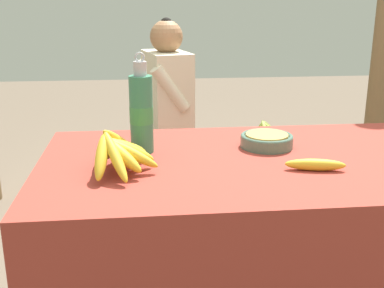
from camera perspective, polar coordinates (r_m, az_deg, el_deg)
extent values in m
cube|color=maroon|center=(1.71, 7.46, -13.10)|extent=(1.40, 0.79, 0.71)
sphere|color=#4C381E|center=(1.43, -10.17, -0.86)|extent=(0.05, 0.05, 0.05)
ellipsoid|color=gold|center=(1.37, -10.66, -1.46)|extent=(0.05, 0.15, 0.13)
ellipsoid|color=gold|center=(1.37, -9.11, -1.43)|extent=(0.10, 0.16, 0.14)
ellipsoid|color=gold|center=(1.39, -8.33, -1.28)|extent=(0.15, 0.12, 0.11)
ellipsoid|color=gold|center=(1.41, -7.43, -0.99)|extent=(0.18, 0.07, 0.11)
ellipsoid|color=gold|center=(1.44, -7.59, -0.65)|extent=(0.17, 0.07, 0.11)
ellipsoid|color=gold|center=(1.46, -8.04, -0.36)|extent=(0.16, 0.14, 0.11)
ellipsoid|color=gold|center=(1.48, -8.48, 0.14)|extent=(0.12, 0.17, 0.14)
ellipsoid|color=gold|center=(1.49, -10.27, -0.29)|extent=(0.05, 0.17, 0.09)
cylinder|color=#4C6B5B|center=(1.68, 8.83, 0.28)|extent=(0.18, 0.18, 0.04)
torus|color=#4C6B5B|center=(1.67, 8.86, 0.89)|extent=(0.18, 0.18, 0.01)
cylinder|color=#BC8942|center=(1.67, 8.87, 1.02)|extent=(0.15, 0.15, 0.01)
cylinder|color=#337556|center=(1.59, -6.01, 3.48)|extent=(0.08, 0.08, 0.26)
cylinder|color=#38844C|center=(1.59, -6.01, 3.48)|extent=(0.08, 0.08, 0.06)
cylinder|color=#ADADB2|center=(1.56, -6.19, 8.87)|extent=(0.04, 0.04, 0.05)
torus|color=#ADADB2|center=(1.55, -6.23, 10.19)|extent=(0.03, 0.01, 0.03)
ellipsoid|color=gold|center=(1.48, 14.41, -2.39)|extent=(0.18, 0.07, 0.04)
cube|color=brown|center=(2.73, -0.04, -0.13)|extent=(1.47, 0.32, 0.04)
cube|color=brown|center=(2.70, -13.34, -5.60)|extent=(0.06, 0.06, 0.39)
cube|color=brown|center=(2.82, 13.18, -4.56)|extent=(0.06, 0.06, 0.39)
cube|color=brown|center=(2.92, -12.79, -3.80)|extent=(0.06, 0.06, 0.39)
cube|color=brown|center=(3.03, 11.73, -2.92)|extent=(0.06, 0.06, 0.39)
cylinder|color=#473828|center=(2.61, -7.62, -5.61)|extent=(0.09, 0.09, 0.42)
cylinder|color=#473828|center=(2.56, -5.18, -0.74)|extent=(0.31, 0.16, 0.09)
cylinder|color=#473828|center=(2.78, -8.40, -4.20)|extent=(0.09, 0.09, 0.42)
cylinder|color=#473828|center=(2.73, -6.13, 0.39)|extent=(0.31, 0.16, 0.09)
cube|color=beige|center=(2.62, -2.94, 5.30)|extent=(0.27, 0.38, 0.51)
cylinder|color=beige|center=(2.44, -2.59, 6.55)|extent=(0.21, 0.11, 0.25)
cylinder|color=beige|center=(2.75, -4.52, 7.69)|extent=(0.21, 0.11, 0.25)
sphere|color=#9E704C|center=(2.57, -3.05, 12.59)|extent=(0.17, 0.17, 0.17)
sphere|color=black|center=(2.57, -3.08, 14.03)|extent=(0.07, 0.07, 0.07)
sphere|color=#4C381E|center=(2.77, 8.28, 1.63)|extent=(0.04, 0.04, 0.04)
ellipsoid|color=#8EA842|center=(2.72, 8.71, 1.36)|extent=(0.04, 0.15, 0.12)
ellipsoid|color=#8EA842|center=(2.73, 8.96, 1.34)|extent=(0.09, 0.15, 0.09)
ellipsoid|color=#8EA842|center=(2.75, 9.37, 1.50)|extent=(0.13, 0.12, 0.12)
ellipsoid|color=#8EA842|center=(2.78, 9.37, 1.49)|extent=(0.15, 0.06, 0.09)
ellipsoid|color=#8EA842|center=(2.80, 9.50, 1.63)|extent=(0.18, 0.06, 0.09)
ellipsoid|color=#8EA842|center=(2.81, 9.07, 1.89)|extent=(0.13, 0.10, 0.12)
ellipsoid|color=#8EA842|center=(2.83, 8.69, 2.01)|extent=(0.10, 0.14, 0.13)
ellipsoid|color=#8EA842|center=(2.83, 8.13, 1.93)|extent=(0.05, 0.15, 0.11)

